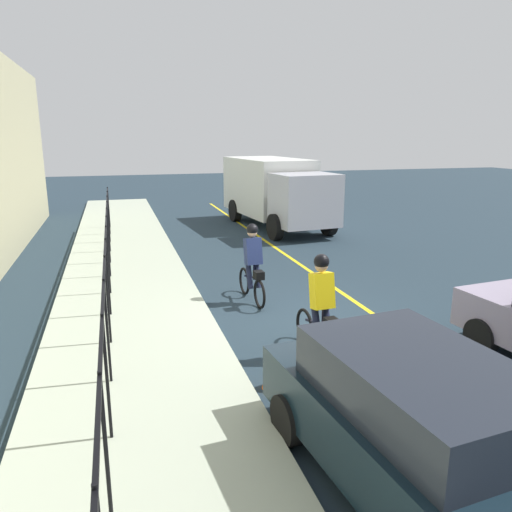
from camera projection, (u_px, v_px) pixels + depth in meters
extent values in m
plane|color=#21303B|center=(301.00, 319.00, 10.19)|extent=(80.00, 80.00, 0.00)
cube|color=yellow|center=(370.00, 312.00, 10.62)|extent=(36.00, 0.12, 0.01)
cube|color=#A7B09B|center=(133.00, 334.00, 9.25)|extent=(40.00, 3.20, 0.15)
cylinder|color=black|center=(106.00, 452.00, 4.41)|extent=(0.04, 0.04, 1.60)
cylinder|color=black|center=(107.00, 377.00, 5.77)|extent=(0.04, 0.04, 1.60)
cylinder|color=black|center=(107.00, 331.00, 7.13)|extent=(0.04, 0.04, 1.60)
cylinder|color=black|center=(108.00, 300.00, 8.50)|extent=(0.04, 0.04, 1.60)
cylinder|color=black|center=(108.00, 277.00, 9.86)|extent=(0.04, 0.04, 1.60)
cylinder|color=black|center=(108.00, 260.00, 11.22)|extent=(0.04, 0.04, 1.60)
cylinder|color=black|center=(108.00, 246.00, 12.58)|extent=(0.04, 0.04, 1.60)
cylinder|color=black|center=(108.00, 235.00, 13.95)|extent=(0.04, 0.04, 1.60)
cylinder|color=black|center=(109.00, 226.00, 15.31)|extent=(0.04, 0.04, 1.60)
cylinder|color=black|center=(109.00, 219.00, 16.67)|extent=(0.04, 0.04, 1.60)
cylinder|color=black|center=(109.00, 213.00, 18.03)|extent=(0.04, 0.04, 1.60)
cylinder|color=black|center=(109.00, 207.00, 19.40)|extent=(0.04, 0.04, 1.60)
cube|color=black|center=(105.00, 241.00, 9.68)|extent=(20.47, 0.04, 0.04)
torus|color=black|center=(305.00, 326.00, 8.95)|extent=(0.66, 0.10, 0.66)
torus|color=black|center=(332.00, 349.00, 7.99)|extent=(0.66, 0.10, 0.66)
cube|color=black|center=(318.00, 323.00, 8.41)|extent=(0.93, 0.10, 0.24)
cylinder|color=black|center=(322.00, 318.00, 8.24)|extent=(0.03, 0.03, 0.35)
cube|color=yellow|center=(322.00, 291.00, 8.17)|extent=(0.36, 0.38, 0.63)
sphere|color=tan|center=(321.00, 266.00, 8.11)|extent=(0.22, 0.22, 0.22)
sphere|color=black|center=(322.00, 262.00, 8.10)|extent=(0.26, 0.26, 0.26)
cylinder|color=#191E38|center=(316.00, 321.00, 8.24)|extent=(0.34, 0.14, 0.65)
cylinder|color=#191E38|center=(327.00, 320.00, 8.31)|extent=(0.34, 0.14, 0.65)
cube|color=black|center=(332.00, 324.00, 7.94)|extent=(0.25, 0.21, 0.18)
torus|color=black|center=(244.00, 281.00, 11.72)|extent=(0.66, 0.10, 0.66)
torus|color=black|center=(259.00, 294.00, 10.76)|extent=(0.66, 0.10, 0.66)
cube|color=black|center=(252.00, 277.00, 11.18)|extent=(0.93, 0.10, 0.24)
cylinder|color=black|center=(254.00, 272.00, 11.00)|extent=(0.03, 0.03, 0.35)
cube|color=navy|center=(253.00, 251.00, 10.93)|extent=(0.36, 0.38, 0.63)
sphere|color=tan|center=(252.00, 232.00, 10.88)|extent=(0.22, 0.22, 0.22)
sphere|color=black|center=(252.00, 229.00, 10.86)|extent=(0.26, 0.26, 0.26)
cylinder|color=#191E38|center=(249.00, 274.00, 11.01)|extent=(0.34, 0.14, 0.65)
cylinder|color=#191E38|center=(257.00, 274.00, 11.08)|extent=(0.34, 0.14, 0.65)
cube|color=black|center=(259.00, 275.00, 10.70)|extent=(0.25, 0.21, 0.18)
cylinder|color=black|center=(481.00, 336.00, 8.52)|extent=(0.66, 0.28, 0.64)
cube|color=black|center=(429.00, 450.00, 4.89)|extent=(4.55, 2.20, 0.70)
cube|color=#1E232D|center=(421.00, 384.00, 4.92)|extent=(2.60, 1.80, 0.56)
cylinder|color=black|center=(402.00, 394.00, 6.63)|extent=(0.66, 0.28, 0.64)
cylinder|color=black|center=(288.00, 420.00, 6.02)|extent=(0.66, 0.28, 0.64)
cube|color=silver|center=(268.00, 186.00, 20.87)|extent=(4.98, 2.87, 2.30)
cube|color=#B8B8C2|center=(305.00, 200.00, 17.84)|extent=(2.03, 2.38, 1.90)
cylinder|color=black|center=(329.00, 223.00, 18.60)|extent=(0.99, 0.40, 0.96)
cylinder|color=black|center=(275.00, 227.00, 17.79)|extent=(0.99, 0.40, 0.96)
cylinder|color=black|center=(281.00, 208.00, 22.51)|extent=(0.99, 0.40, 0.96)
cylinder|color=black|center=(235.00, 210.00, 21.69)|extent=(0.99, 0.40, 0.96)
cone|color=#EB5A10|center=(274.00, 370.00, 7.35)|extent=(0.36, 0.36, 0.59)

